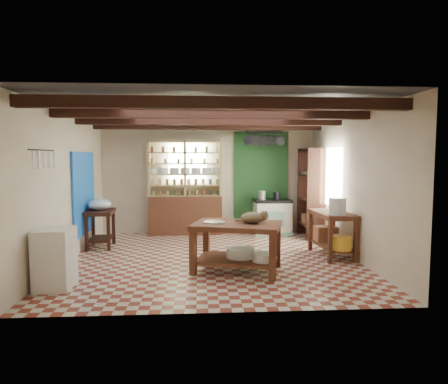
{
  "coord_description": "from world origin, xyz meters",
  "views": [
    {
      "loc": [
        -0.25,
        -6.98,
        1.8
      ],
      "look_at": [
        0.22,
        0.3,
        1.16
      ],
      "focal_mm": 32.0,
      "sensor_mm": 36.0,
      "label": 1
    }
  ],
  "objects": [
    {
      "name": "steel_tray",
      "position": [
        0.01,
        -0.74,
        0.78
      ],
      "size": [
        0.43,
        0.43,
        0.02
      ],
      "primitive_type": "cylinder",
      "rotation": [
        0.0,
        0.0,
        -0.29
      ],
      "color": "#B5B6BE",
      "rests_on": "work_table"
    },
    {
      "name": "tall_rack",
      "position": [
        2.28,
        1.8,
        1.0
      ],
      "size": [
        0.4,
        0.86,
        2.0
      ],
      "primitive_type": "cube",
      "color": "#371A13",
      "rests_on": "floor"
    },
    {
      "name": "utensil_rail",
      "position": [
        -2.44,
        -1.2,
        1.78
      ],
      "size": [
        0.06,
        0.9,
        0.28
      ],
      "primitive_type": "cube",
      "color": "black",
      "rests_on": "wall_left"
    },
    {
      "name": "wall_right",
      "position": [
        2.5,
        0.0,
        1.3
      ],
      "size": [
        0.04,
        5.0,
        2.6
      ],
      "primitive_type": "cube",
      "color": "beige",
      "rests_on": "floor"
    },
    {
      "name": "pot_rack",
      "position": [
        1.25,
        2.05,
        2.18
      ],
      "size": [
        0.86,
        0.12,
        0.36
      ],
      "primitive_type": "cube",
      "color": "black",
      "rests_on": "ceiling"
    },
    {
      "name": "kettle_left",
      "position": [
        1.22,
        2.14,
        0.92
      ],
      "size": [
        0.18,
        0.18,
        0.2
      ],
      "primitive_type": "cylinder",
      "rotation": [
        0.0,
        0.0,
        0.04
      ],
      "color": "#B5B6BE",
      "rests_on": "stove"
    },
    {
      "name": "floor",
      "position": [
        0.0,
        0.0,
        -0.01
      ],
      "size": [
        5.0,
        5.0,
        0.02
      ],
      "primitive_type": "cube",
      "color": "maroon",
      "rests_on": "ground"
    },
    {
      "name": "ceiling_beams",
      "position": [
        0.0,
        0.0,
        2.48
      ],
      "size": [
        5.0,
        3.8,
        0.15
      ],
      "primitive_type": "cube",
      "color": "#371A13",
      "rests_on": "ceiling"
    },
    {
      "name": "yellow_tub",
      "position": [
        2.2,
        -0.39,
        0.34
      ],
      "size": [
        0.35,
        0.35,
        0.24
      ],
      "primitive_type": "cylinder",
      "rotation": [
        0.0,
        0.0,
        0.05
      ],
      "color": "gold",
      "rests_on": "right_counter"
    },
    {
      "name": "window_back",
      "position": [
        -0.5,
        2.48,
        1.7
      ],
      "size": [
        0.9,
        0.02,
        0.8
      ],
      "primitive_type": "cube",
      "color": "white",
      "rests_on": "wall_back"
    },
    {
      "name": "wall_back",
      "position": [
        0.0,
        2.5,
        1.3
      ],
      "size": [
        5.0,
        0.04,
        2.6
      ],
      "primitive_type": "cube",
      "color": "beige",
      "rests_on": "floor"
    },
    {
      "name": "blue_wall_patch",
      "position": [
        -2.47,
        0.9,
        1.1
      ],
      "size": [
        0.04,
        1.4,
        1.6
      ],
      "primitive_type": "cube",
      "color": "blue",
      "rests_on": "wall_left"
    },
    {
      "name": "white_cabinet",
      "position": [
        -2.22,
        -1.47,
        0.41
      ],
      "size": [
        0.47,
        0.56,
        0.83
      ],
      "primitive_type": "cube",
      "rotation": [
        0.0,
        0.0,
        0.01
      ],
      "color": "white",
      "rests_on": "floor"
    },
    {
      "name": "ceiling",
      "position": [
        0.0,
        0.0,
        2.6
      ],
      "size": [
        5.0,
        5.0,
        0.02
      ],
      "primitive_type": "cube",
      "color": "#424247",
      "rests_on": "wall_back"
    },
    {
      "name": "wall_left",
      "position": [
        -2.5,
        0.0,
        1.3
      ],
      "size": [
        0.04,
        5.0,
        2.6
      ],
      "primitive_type": "cube",
      "color": "beige",
      "rests_on": "floor"
    },
    {
      "name": "green_wall_patch",
      "position": [
        1.25,
        2.47,
        1.25
      ],
      "size": [
        1.3,
        0.04,
        2.3
      ],
      "primitive_type": "cube",
      "color": "#1D4A21",
      "rests_on": "wall_back"
    },
    {
      "name": "kettle_right",
      "position": [
        1.57,
        2.15,
        0.91
      ],
      "size": [
        0.15,
        0.15,
        0.18
      ],
      "primitive_type": "cylinder",
      "rotation": [
        0.0,
        0.0,
        0.04
      ],
      "color": "black",
      "rests_on": "stove"
    },
    {
      "name": "shelving_unit",
      "position": [
        -0.55,
        2.31,
        1.1
      ],
      "size": [
        1.7,
        0.34,
        2.2
      ],
      "primitive_type": "cube",
      "color": "tan",
      "rests_on": "floor"
    },
    {
      "name": "prep_table",
      "position": [
        -2.2,
        1.02,
        0.38
      ],
      "size": [
        0.55,
        0.77,
        0.75
      ],
      "primitive_type": "cube",
      "rotation": [
        0.0,
        0.0,
        0.06
      ],
      "color": "#371A13",
      "rests_on": "floor"
    },
    {
      "name": "basin_large",
      "position": [
        0.42,
        -0.76,
        0.28
      ],
      "size": [
        0.55,
        0.55,
        0.15
      ],
      "primitive_type": "cylinder",
      "rotation": [
        0.0,
        0.0,
        -0.29
      ],
      "color": "white",
      "rests_on": "work_table"
    },
    {
      "name": "work_table",
      "position": [
        0.36,
        -0.79,
        0.38
      ],
      "size": [
        1.55,
        1.25,
        0.77
      ],
      "primitive_type": "cube",
      "rotation": [
        0.0,
        0.0,
        -0.29
      ],
      "color": "brown",
      "rests_on": "floor"
    },
    {
      "name": "wall_front",
      "position": [
        0.0,
        -2.5,
        1.3
      ],
      "size": [
        5.0,
        0.04,
        2.6
      ],
      "primitive_type": "cube",
      "color": "beige",
      "rests_on": "floor"
    },
    {
      "name": "stove",
      "position": [
        1.47,
        2.15,
        0.41
      ],
      "size": [
        0.86,
        0.6,
        0.82
      ],
      "primitive_type": "cube",
      "rotation": [
        0.0,
        0.0,
        0.04
      ],
      "color": "silver",
      "rests_on": "floor"
    },
    {
      "name": "basin_small",
      "position": [
        0.76,
        -1.02,
        0.27
      ],
      "size": [
        0.46,
        0.46,
        0.13
      ],
      "primitive_type": "cylinder",
      "rotation": [
        0.0,
        0.0,
        -0.29
      ],
      "color": "white",
      "rests_on": "work_table"
    },
    {
      "name": "white_bucket",
      "position": [
        2.15,
        -0.3,
        0.95
      ],
      "size": [
        0.31,
        0.31,
        0.3
      ],
      "primitive_type": "cylinder",
      "rotation": [
        0.0,
        0.0,
        0.05
      ],
      "color": "white",
      "rests_on": "right_counter"
    },
    {
      "name": "enamel_bowl",
      "position": [
        -2.2,
        1.02,
        0.86
      ],
      "size": [
        0.47,
        0.47,
        0.22
      ],
      "primitive_type": "ellipsoid",
      "rotation": [
        0.0,
        0.0,
        0.06
      ],
      "color": "white",
      "rests_on": "prep_table"
    },
    {
      "name": "wicker_basket",
      "position": [
        2.17,
        0.36,
        0.35
      ],
      "size": [
        0.41,
        0.34,
        0.28
      ],
      "primitive_type": "cube",
      "rotation": [
        0.0,
        0.0,
        0.05
      ],
      "color": "#A16541",
      "rests_on": "right_counter"
    },
    {
      "name": "cat",
      "position": [
        0.61,
        -0.82,
        0.85
      ],
      "size": [
        0.42,
        0.34,
        0.18
      ],
      "primitive_type": "ellipsoid",
      "rotation": [
        0.0,
        0.0,
        -0.12
      ],
      "color": "olive",
      "rests_on": "work_table"
    },
    {
      "name": "right_counter",
      "position": [
        2.18,
        0.06,
        0.4
      ],
      "size": [
        0.62,
        1.15,
        0.81
      ],
      "primitive_type": "cube",
      "rotation": [
        0.0,
        0.0,
        0.05
      ],
      "color": "brown",
      "rests_on": "floor"
    },
    {
      "name": "window_right",
      "position": [
        2.48,
        1.0,
        1.4
      ],
      "size": [
        0.02,
        1.3,
        1.2
      ],
      "primitive_type": "cube",
      "color": "white",
      "rests_on": "wall_right"
    }
  ]
}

